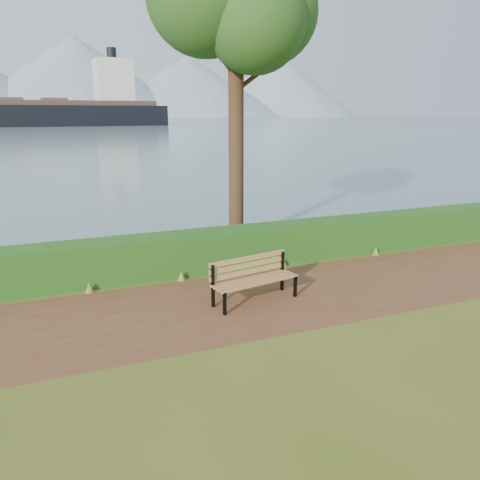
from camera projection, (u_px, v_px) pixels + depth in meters
name	position (u px, v px, depth m)	size (l,w,h in m)	color
ground	(259.00, 306.00, 9.69)	(140.00, 140.00, 0.00)	#4A5518
path	(253.00, 300.00, 9.96)	(40.00, 3.40, 0.01)	#4F2E1B
hedge	(218.00, 249.00, 11.89)	(32.00, 0.85, 1.00)	#1E4D16
water	(57.00, 120.00, 242.81)	(700.00, 510.00, 0.00)	#445A6E
mountains	(37.00, 81.00, 363.18)	(585.00, 190.00, 70.00)	gray
bench	(253.00, 276.00, 9.81)	(1.96, 0.90, 0.95)	black
cargo_ship	(33.00, 113.00, 131.50)	(80.81, 17.14, 24.35)	black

